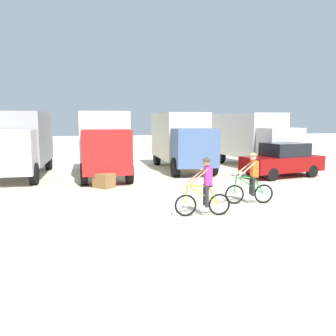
{
  "coord_description": "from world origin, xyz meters",
  "views": [
    {
      "loc": [
        -2.7,
        -8.93,
        2.89
      ],
      "look_at": [
        0.59,
        3.83,
        1.1
      ],
      "focal_mm": 37.19,
      "sensor_mm": 36.0,
      "label": 1
    }
  ],
  "objects_px": {
    "cyclist_orange_shirt": "(205,189)",
    "supply_crate": "(104,180)",
    "box_truck_cream_rv": "(181,138)",
    "sedan_parked": "(283,160)",
    "box_truck_white_box": "(252,137)",
    "box_truck_grey_hauler": "(21,141)",
    "box_truck_avon_van": "(103,140)",
    "cyclist_cowboy_hat": "(251,180)"
  },
  "relations": [
    {
      "from": "box_truck_avon_van",
      "to": "sedan_parked",
      "type": "xyz_separation_m",
      "value": [
        8.94,
        -2.83,
        -0.99
      ]
    },
    {
      "from": "sedan_parked",
      "to": "box_truck_avon_van",
      "type": "bearing_deg",
      "value": 162.4
    },
    {
      "from": "box_truck_avon_van",
      "to": "box_truck_white_box",
      "type": "height_order",
      "value": "same"
    },
    {
      "from": "box_truck_white_box",
      "to": "supply_crate",
      "type": "distance_m",
      "value": 10.92
    },
    {
      "from": "cyclist_orange_shirt",
      "to": "cyclist_cowboy_hat",
      "type": "relative_size",
      "value": 1.0
    },
    {
      "from": "box_truck_grey_hauler",
      "to": "box_truck_avon_van",
      "type": "relative_size",
      "value": 1.01
    },
    {
      "from": "supply_crate",
      "to": "cyclist_orange_shirt",
      "type": "bearing_deg",
      "value": -63.7
    },
    {
      "from": "box_truck_white_box",
      "to": "supply_crate",
      "type": "relative_size",
      "value": 8.42
    },
    {
      "from": "box_truck_grey_hauler",
      "to": "box_truck_cream_rv",
      "type": "relative_size",
      "value": 1.01
    },
    {
      "from": "box_truck_cream_rv",
      "to": "box_truck_white_box",
      "type": "distance_m",
      "value": 4.74
    },
    {
      "from": "sedan_parked",
      "to": "supply_crate",
      "type": "relative_size",
      "value": 5.4
    },
    {
      "from": "box_truck_white_box",
      "to": "sedan_parked",
      "type": "distance_m",
      "value": 4.34
    },
    {
      "from": "box_truck_avon_van",
      "to": "cyclist_cowboy_hat",
      "type": "xyz_separation_m",
      "value": [
        4.53,
        -7.79,
        -1.03
      ]
    },
    {
      "from": "box_truck_white_box",
      "to": "cyclist_orange_shirt",
      "type": "xyz_separation_m",
      "value": [
        -6.99,
        -10.24,
        -1.03
      ]
    },
    {
      "from": "box_truck_grey_hauler",
      "to": "box_truck_avon_van",
      "type": "height_order",
      "value": "same"
    },
    {
      "from": "box_truck_white_box",
      "to": "cyclist_cowboy_hat",
      "type": "distance_m",
      "value": 10.42
    },
    {
      "from": "box_truck_grey_hauler",
      "to": "sedan_parked",
      "type": "height_order",
      "value": "box_truck_grey_hauler"
    },
    {
      "from": "cyclist_cowboy_hat",
      "to": "box_truck_white_box",
      "type": "bearing_deg",
      "value": 62.04
    },
    {
      "from": "box_truck_avon_van",
      "to": "box_truck_white_box",
      "type": "bearing_deg",
      "value": 8.27
    },
    {
      "from": "cyclist_orange_shirt",
      "to": "box_truck_cream_rv",
      "type": "bearing_deg",
      "value": 77.44
    },
    {
      "from": "box_truck_cream_rv",
      "to": "cyclist_cowboy_hat",
      "type": "distance_m",
      "value": 9.1
    },
    {
      "from": "box_truck_grey_hauler",
      "to": "cyclist_cowboy_hat",
      "type": "relative_size",
      "value": 3.77
    },
    {
      "from": "box_truck_white_box",
      "to": "box_truck_avon_van",
      "type": "bearing_deg",
      "value": -171.73
    },
    {
      "from": "box_truck_grey_hauler",
      "to": "box_truck_avon_van",
      "type": "bearing_deg",
      "value": -10.56
    },
    {
      "from": "cyclist_orange_shirt",
      "to": "cyclist_cowboy_hat",
      "type": "height_order",
      "value": "same"
    },
    {
      "from": "sedan_parked",
      "to": "cyclist_orange_shirt",
      "type": "relative_size",
      "value": 2.44
    },
    {
      "from": "box_truck_cream_rv",
      "to": "cyclist_orange_shirt",
      "type": "bearing_deg",
      "value": -102.56
    },
    {
      "from": "box_truck_grey_hauler",
      "to": "box_truck_cream_rv",
      "type": "xyz_separation_m",
      "value": [
        8.82,
        0.48,
        0.0
      ]
    },
    {
      "from": "cyclist_orange_shirt",
      "to": "supply_crate",
      "type": "bearing_deg",
      "value": 116.3
    },
    {
      "from": "supply_crate",
      "to": "box_truck_avon_van",
      "type": "bearing_deg",
      "value": 85.79
    },
    {
      "from": "box_truck_white_box",
      "to": "cyclist_orange_shirt",
      "type": "relative_size",
      "value": 3.8
    },
    {
      "from": "box_truck_cream_rv",
      "to": "sedan_parked",
      "type": "distance_m",
      "value": 6.0
    },
    {
      "from": "cyclist_orange_shirt",
      "to": "cyclist_cowboy_hat",
      "type": "bearing_deg",
      "value": 27.01
    },
    {
      "from": "box_truck_cream_rv",
      "to": "cyclist_cowboy_hat",
      "type": "height_order",
      "value": "box_truck_cream_rv"
    },
    {
      "from": "box_truck_grey_hauler",
      "to": "supply_crate",
      "type": "height_order",
      "value": "box_truck_grey_hauler"
    },
    {
      "from": "cyclist_orange_shirt",
      "to": "box_truck_white_box",
      "type": "bearing_deg",
      "value": 55.68
    },
    {
      "from": "box_truck_grey_hauler",
      "to": "box_truck_white_box",
      "type": "xyz_separation_m",
      "value": [
        13.55,
        0.59,
        0.0
      ]
    },
    {
      "from": "box_truck_grey_hauler",
      "to": "box_truck_avon_van",
      "type": "xyz_separation_m",
      "value": [
        4.17,
        -0.78,
        0.0
      ]
    },
    {
      "from": "box_truck_grey_hauler",
      "to": "cyclist_orange_shirt",
      "type": "xyz_separation_m",
      "value": [
        6.56,
        -9.65,
        -1.03
      ]
    },
    {
      "from": "box_truck_grey_hauler",
      "to": "box_truck_white_box",
      "type": "height_order",
      "value": "same"
    },
    {
      "from": "box_truck_avon_van",
      "to": "supply_crate",
      "type": "height_order",
      "value": "box_truck_avon_van"
    },
    {
      "from": "cyclist_cowboy_hat",
      "to": "supply_crate",
      "type": "bearing_deg",
      "value": 138.19
    }
  ]
}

